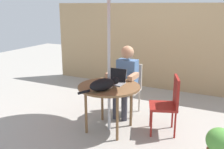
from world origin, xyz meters
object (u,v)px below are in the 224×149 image
patio_table (109,90)px  chair_occupied (129,84)px  person_seated (126,77)px  potted_plant_near_fence (218,148)px  chair_empty (169,101)px  cat (104,84)px  laptop (116,79)px

patio_table → chair_occupied: (0.00, 0.79, -0.13)m
person_seated → potted_plant_near_fence: size_ratio=2.32×
chair_empty → cat: cat is taller
person_seated → laptop: size_ratio=4.00×
patio_table → laptop: (0.03, 0.18, 0.13)m
laptop → chair_occupied: bearing=92.4°
cat → potted_plant_near_fence: bearing=-5.3°
chair_empty → laptop: laptop is taller
patio_table → potted_plant_near_fence: bearing=-12.8°
patio_table → person_seated: size_ratio=0.77×
patio_table → person_seated: bearing=90.0°
laptop → potted_plant_near_fence: laptop is taller
person_seated → potted_plant_near_fence: 1.92m
laptop → cat: size_ratio=0.53×
cat → potted_plant_near_fence: cat is taller
patio_table → cat: cat is taller
patio_table → potted_plant_near_fence: patio_table is taller
potted_plant_near_fence → cat: bearing=174.7°
chair_occupied → cat: size_ratio=1.51×
patio_table → chair_empty: size_ratio=1.06×
chair_occupied → potted_plant_near_fence: chair_occupied is taller
chair_empty → laptop: bearing=-171.5°
potted_plant_near_fence → patio_table: bearing=167.2°
chair_occupied → person_seated: size_ratio=0.72×
patio_table → person_seated: (0.00, 0.63, 0.04)m
chair_occupied → chair_empty: size_ratio=1.00×
patio_table → person_seated: person_seated is taller
chair_occupied → laptop: 0.67m
chair_occupied → chair_empty: bearing=-30.1°
chair_occupied → person_seated: 0.23m
chair_empty → potted_plant_near_fence: size_ratio=1.67×
chair_occupied → chair_empty: 0.97m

